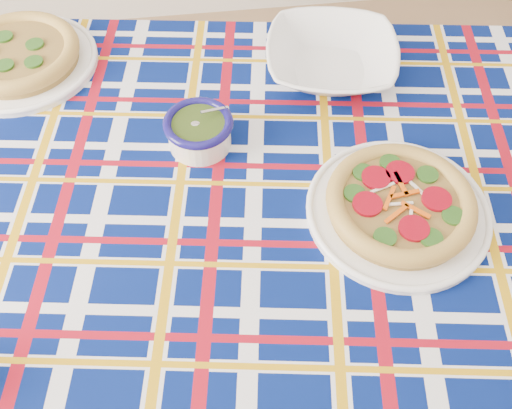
{
  "coord_description": "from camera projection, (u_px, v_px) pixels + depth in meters",
  "views": [
    {
      "loc": [
        0.16,
        -0.45,
        1.72
      ],
      "look_at": [
        0.24,
        0.18,
        0.86
      ],
      "focal_mm": 40.0,
      "sensor_mm": 36.0,
      "label": 1
    }
  ],
  "objects": [
    {
      "name": "second_focaccia_plate",
      "position": [
        18.0,
        54.0,
        1.31
      ],
      "size": [
        0.45,
        0.45,
        0.06
      ],
      "primitive_type": null,
      "rotation": [
        0.0,
        0.0,
        -0.32
      ],
      "color": "olive",
      "rests_on": "tablecloth"
    },
    {
      "name": "main_focaccia_plate",
      "position": [
        401.0,
        203.0,
        1.05
      ],
      "size": [
        0.42,
        0.42,
        0.07
      ],
      "primitive_type": null,
      "rotation": [
        0.0,
        0.0,
        -0.22
      ],
      "color": "olive",
      "rests_on": "tablecloth"
    },
    {
      "name": "tablecloth",
      "position": [
        290.0,
        221.0,
        1.14
      ],
      "size": [
        1.96,
        1.4,
        0.12
      ],
      "primitive_type": null,
      "rotation": [
        0.0,
        0.0,
        -0.15
      ],
      "color": "#041354",
      "rests_on": "dining_table"
    },
    {
      "name": "dining_table",
      "position": [
        290.0,
        228.0,
        1.16
      ],
      "size": [
        1.92,
        1.36,
        0.83
      ],
      "rotation": [
        0.0,
        0.0,
        -0.15
      ],
      "color": "brown",
      "rests_on": "floor"
    },
    {
      "name": "serving_bowl",
      "position": [
        331.0,
        59.0,
        1.29
      ],
      "size": [
        0.35,
        0.35,
        0.07
      ],
      "primitive_type": "imported",
      "rotation": [
        0.0,
        0.0,
        -0.19
      ],
      "color": "white",
      "rests_on": "tablecloth"
    },
    {
      "name": "pesto_bowl",
      "position": [
        199.0,
        129.0,
        1.15
      ],
      "size": [
        0.16,
        0.16,
        0.08
      ],
      "primitive_type": null,
      "rotation": [
        0.0,
        0.0,
        -0.13
      ],
      "color": "#22340E",
      "rests_on": "tablecloth"
    }
  ]
}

